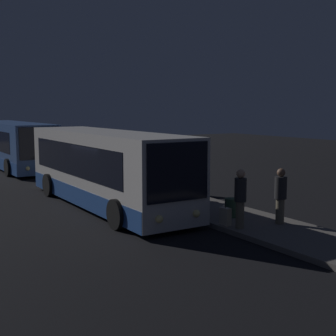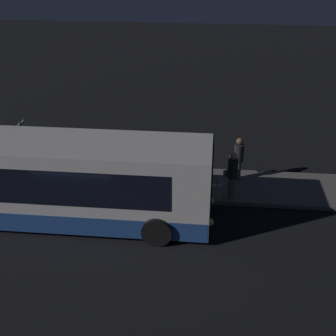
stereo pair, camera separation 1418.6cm
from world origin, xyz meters
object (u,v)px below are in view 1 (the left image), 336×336
at_px(passenger_with_bags, 173,175).
at_px(suitcase, 225,216).
at_px(bus_lead, 104,169).
at_px(passenger_waiting, 240,196).
at_px(sign_post, 139,155).
at_px(passenger_boarding, 280,194).
at_px(trash_bin, 231,208).
at_px(bus_second, 12,145).

relative_size(passenger_with_bags, suitcase, 2.21).
bearing_deg(bus_lead, passenger_waiting, 16.78).
xyz_separation_m(suitcase, sign_post, (-7.87, 1.19, 1.23)).
distance_m(passenger_boarding, passenger_with_bags, 5.42).
bearing_deg(sign_post, passenger_waiting, -7.11).
bearing_deg(suitcase, trash_bin, 131.16).
relative_size(passenger_waiting, suitcase, 2.32).
height_order(passenger_waiting, trash_bin, passenger_waiting).
bearing_deg(passenger_waiting, sign_post, 133.10).
distance_m(bus_second, passenger_boarding, 21.09).
xyz_separation_m(passenger_waiting, sign_post, (-8.42, 1.05, 0.49)).
bearing_deg(passenger_boarding, passenger_with_bags, 143.20).
height_order(bus_lead, bus_second, bus_lead).
bearing_deg(passenger_boarding, bus_second, 145.39).
bearing_deg(sign_post, passenger_boarding, 2.75).
distance_m(passenger_boarding, sign_post, 8.72).
bearing_deg(bus_lead, suitcase, 17.02).
relative_size(passenger_with_bags, trash_bin, 2.73).
height_order(bus_lead, suitcase, bus_lead).
bearing_deg(sign_post, passenger_with_bags, -3.90).
relative_size(suitcase, trash_bin, 1.23).
relative_size(bus_lead, passenger_with_bags, 6.02).
bearing_deg(passenger_waiting, passenger_with_bags, 131.03).
bearing_deg(trash_bin, bus_lead, -151.71).
relative_size(passenger_boarding, passenger_waiting, 0.98).
height_order(bus_second, passenger_with_bags, bus_second).
xyz_separation_m(passenger_boarding, sign_post, (-8.69, -0.42, 0.53)).
height_order(bus_second, trash_bin, bus_second).
height_order(passenger_waiting, passenger_with_bags, passenger_waiting).
height_order(passenger_boarding, trash_bin, passenger_boarding).
distance_m(passenger_waiting, passenger_with_bags, 5.18).
relative_size(passenger_waiting, trash_bin, 2.87).
distance_m(passenger_with_bags, suitcase, 4.71).
height_order(passenger_waiting, sign_post, sign_post).
xyz_separation_m(bus_lead, passenger_waiting, (6.08, 1.83, -0.30)).
relative_size(bus_second, trash_bin, 18.40).
relative_size(bus_second, passenger_with_bags, 6.74).
height_order(bus_second, suitcase, bus_second).
xyz_separation_m(suitcase, trash_bin, (-0.76, 0.87, 0.04)).
xyz_separation_m(bus_second, suitcase, (20.01, 1.69, -1.03)).
bearing_deg(trash_bin, sign_post, 177.43).
distance_m(bus_lead, passenger_with_bags, 2.85).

